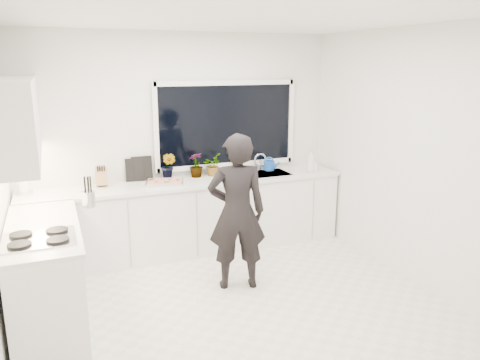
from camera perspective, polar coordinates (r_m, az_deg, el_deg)
name	(u,v)px	position (r m, az deg, el deg)	size (l,w,h in m)	color
floor	(232,304)	(4.82, -0.95, -14.87)	(4.00, 3.50, 0.02)	beige
wall_back	(181,142)	(5.98, -7.15, 4.59)	(4.00, 0.02, 2.70)	white
wall_right	(404,156)	(5.38, 19.39, 2.83)	(0.02, 3.50, 2.70)	white
ceiling	(231,17)	(4.24, -1.11, 19.29)	(4.00, 3.50, 0.02)	white
window	(227,125)	(6.10, -1.64, 6.78)	(1.80, 0.02, 1.00)	black
base_cabinets_back	(190,218)	(5.91, -6.09, -4.61)	(3.92, 0.58, 0.88)	white
base_cabinets_left	(47,276)	(4.69, -22.42, -10.78)	(0.58, 1.60, 0.88)	white
countertop_back	(189,182)	(5.77, -6.18, -0.30)	(3.94, 0.62, 0.04)	silver
countertop_left	(42,228)	(4.52, -22.97, -5.46)	(0.62, 1.60, 0.04)	silver
upper_cabinets	(17,118)	(4.67, -25.55, 6.88)	(0.34, 2.10, 0.70)	white
sink	(266,177)	(6.14, 3.24, 0.37)	(0.58, 0.42, 0.14)	silver
faucet	(260,162)	(6.29, 2.48, 2.18)	(0.03, 0.03, 0.22)	silver
stovetop	(39,238)	(4.18, -23.30, -6.55)	(0.56, 0.48, 0.03)	black
person	(237,212)	(4.84, -0.39, -3.96)	(0.60, 0.40, 1.65)	black
pizza_tray	(165,182)	(5.67, -9.14, -0.30)	(0.44, 0.33, 0.03)	silver
pizza	(165,181)	(5.66, -9.15, -0.13)	(0.40, 0.29, 0.01)	red
watering_can	(269,165)	(6.31, 3.57, 1.79)	(0.14, 0.14, 0.13)	#1147A8
paper_towel_roll	(23,183)	(5.64, -24.90, -0.31)	(0.11, 0.11, 0.26)	silver
knife_block	(102,177)	(5.70, -16.53, 0.36)	(0.13, 0.10, 0.22)	brown
utensil_crock	(89,199)	(4.93, -17.97, -2.22)	(0.13, 0.13, 0.16)	silver
picture_frame_large	(135,170)	(5.84, -12.72, 1.22)	(0.22, 0.02, 0.28)	black
picture_frame_small	(142,168)	(5.85, -11.86, 1.40)	(0.25, 0.02, 0.30)	black
herb_plants	(201,165)	(5.94, -4.78, 1.86)	(1.09, 0.32, 0.34)	#26662D
soap_bottles	(312,161)	(6.25, 8.76, 2.27)	(0.18, 0.16, 0.32)	#D8BF66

